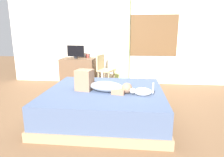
% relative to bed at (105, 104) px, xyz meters
% --- Properties ---
extents(ground_plane, '(16.00, 16.00, 0.00)m').
position_rel_bed_xyz_m(ground_plane, '(0.12, 0.04, -0.25)').
color(ground_plane, brown).
extents(back_wall_with_window, '(6.40, 0.14, 2.90)m').
position_rel_bed_xyz_m(back_wall_with_window, '(0.14, 2.47, 1.20)').
color(back_wall_with_window, silver).
rests_on(back_wall_with_window, ground).
extents(bed, '(1.98, 1.83, 0.50)m').
position_rel_bed_xyz_m(bed, '(0.00, 0.00, 0.00)').
color(bed, '#997A56').
rests_on(bed, ground).
extents(person_lying, '(0.94, 0.40, 0.34)m').
position_rel_bed_xyz_m(person_lying, '(-0.06, -0.08, 0.37)').
color(person_lying, '#8C939E').
rests_on(person_lying, bed).
extents(cat, '(0.36, 0.11, 0.21)m').
position_rel_bed_xyz_m(cat, '(0.60, -0.26, 0.32)').
color(cat, silver).
rests_on(cat, bed).
extents(desk, '(0.90, 0.56, 0.74)m').
position_rel_bed_xyz_m(desk, '(-1.03, 2.08, 0.12)').
color(desk, brown).
rests_on(desk, ground).
extents(tv_monitor, '(0.48, 0.10, 0.35)m').
position_rel_bed_xyz_m(tv_monitor, '(-1.08, 2.08, 0.68)').
color(tv_monitor, black).
rests_on(tv_monitor, desk).
extents(cup, '(0.08, 0.08, 0.10)m').
position_rel_bed_xyz_m(cup, '(-0.80, 2.25, 0.54)').
color(cup, '#B23D38').
rests_on(cup, desk).
extents(chair_by_desk, '(0.49, 0.49, 0.86)m').
position_rel_bed_xyz_m(chair_by_desk, '(-0.30, 1.93, 0.26)').
color(chair_by_desk, tan).
rests_on(chair_by_desk, ground).
extents(curtain_left, '(0.44, 0.06, 2.35)m').
position_rel_bed_xyz_m(curtain_left, '(0.14, 2.36, 0.93)').
color(curtain_left, '#ADCC75').
rests_on(curtain_left, ground).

